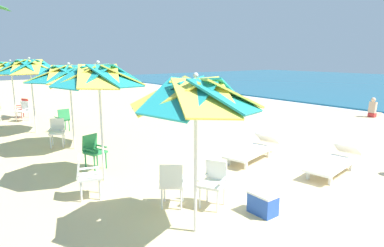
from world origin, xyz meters
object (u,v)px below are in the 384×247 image
plastic_chair_3 (93,149)px  cooler_box (263,203)px  plastic_chair_4 (57,131)px  beachgoer_seated (374,111)px  beach_umbrella_1 (99,77)px  sun_lounger_1 (334,162)px  beach_umbrella_0 (196,96)px  plastic_chair_7 (23,110)px  beach_umbrella_2 (69,74)px  plastic_chair_1 (172,182)px  beach_umbrella_3 (30,67)px  plastic_chair_5 (63,118)px  plastic_chair_0 (214,180)px  plastic_chair_6 (23,107)px  beach_umbrella_4 (11,69)px  plastic_chair_2 (86,174)px  sun_lounger_2 (253,149)px

plastic_chair_3 → cooler_box: 4.46m
plastic_chair_4 → beachgoer_seated: bearing=74.2°
beach_umbrella_1 → beachgoer_seated: size_ratio=2.91×
beach_umbrella_1 → sun_lounger_1: (2.94, 4.62, -2.06)m
beach_umbrella_0 → beach_umbrella_1: 3.05m
beach_umbrella_1 → plastic_chair_4: (-3.67, 0.02, -1.85)m
beach_umbrella_1 → plastic_chair_7: size_ratio=3.11×
beach_umbrella_2 → cooler_box: beach_umbrella_2 is taller
plastic_chair_1 → beach_umbrella_2: size_ratio=0.33×
plastic_chair_1 → beach_umbrella_3: (-8.10, -0.56, 1.89)m
beach_umbrella_0 → plastic_chair_5: (-8.68, 0.51, -1.70)m
plastic_chair_0 → plastic_chair_3: 3.55m
sun_lounger_1 → plastic_chair_5: bearing=-155.9°
plastic_chair_6 → plastic_chair_7: same height
beach_umbrella_4 → beachgoer_seated: bearing=55.4°
plastic_chair_2 → plastic_chair_4: same height
beach_umbrella_1 → sun_lounger_1: beach_umbrella_1 is taller
beach_umbrella_1 → plastic_chair_7: bearing=179.8°
plastic_chair_0 → plastic_chair_6: 12.25m
beach_umbrella_4 → sun_lounger_1: beach_umbrella_4 is taller
plastic_chair_5 → beachgoer_seated: (5.70, 12.42, -0.20)m
beach_umbrella_0 → plastic_chair_4: (-6.70, -0.24, -1.70)m
cooler_box → plastic_chair_2: bearing=-138.9°
plastic_chair_3 → beach_umbrella_3: beach_umbrella_3 is taller
beach_umbrella_2 → sun_lounger_1: bearing=35.8°
beach_umbrella_3 → sun_lounger_2: size_ratio=1.23×
beach_umbrella_3 → beach_umbrella_1: bearing=0.9°
plastic_chair_1 → plastic_chair_4: (-5.74, -0.44, 0.00)m
plastic_chair_6 → beach_umbrella_3: bearing=-4.8°
plastic_chair_6 → sun_lounger_1: bearing=19.2°
beach_umbrella_1 → beach_umbrella_4: size_ratio=1.02×
plastic_chair_1 → cooler_box: plastic_chair_1 is taller
beach_umbrella_0 → sun_lounger_1: bearing=91.2°
beach_umbrella_0 → plastic_chair_5: 8.86m
plastic_chair_6 → beach_umbrella_4: bearing=-37.1°
beach_umbrella_4 → plastic_chair_7: size_ratio=3.05×
plastic_chair_6 → sun_lounger_1: (12.66, 4.40, -0.22)m
cooler_box → plastic_chair_7: bearing=-172.6°
plastic_chair_4 → plastic_chair_1: bearing=4.4°
beach_umbrella_4 → sun_lounger_2: (10.19, 4.07, -1.96)m
beach_umbrella_0 → beach_umbrella_1: (-3.03, -0.27, 0.15)m
beachgoer_seated → beach_umbrella_0: bearing=-77.1°
beach_umbrella_2 → plastic_chair_5: size_ratio=3.01×
beach_umbrella_3 → beach_umbrella_0: bearing=2.3°
plastic_chair_7 → beachgoer_seated: size_ratio=0.94×
plastic_chair_2 → sun_lounger_2: 4.54m
plastic_chair_3 → beachgoer_seated: bearing=85.8°
plastic_chair_3 → beach_umbrella_2: size_ratio=0.33×
plastic_chair_3 → sun_lounger_1: (3.85, 4.49, -0.22)m
beach_umbrella_3 → plastic_chair_6: size_ratio=3.18×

